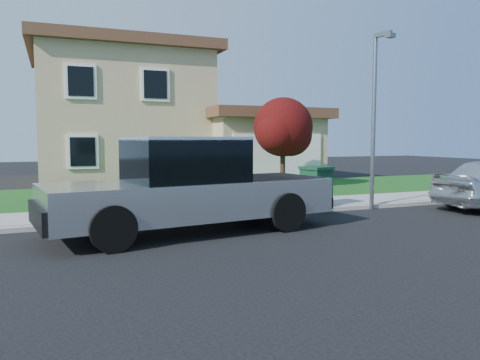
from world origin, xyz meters
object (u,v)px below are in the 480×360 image
woman (242,188)px  pickup_truck (190,188)px  trash_bin (316,186)px  street_lamp (375,110)px  ornamental_tree (284,130)px

woman → pickup_truck: bearing=43.0°
trash_bin → street_lamp: size_ratio=0.22×
ornamental_tree → street_lamp: street_lamp is taller
ornamental_tree → street_lamp: size_ratio=0.72×
pickup_truck → trash_bin: size_ratio=5.88×
woman → street_lamp: size_ratio=0.32×
ornamental_tree → trash_bin: bearing=-107.7°
trash_bin → ornamental_tree: bearing=59.7°
woman → street_lamp: street_lamp is taller
trash_bin → street_lamp: street_lamp is taller
ornamental_tree → pickup_truck: bearing=-130.1°
pickup_truck → ornamental_tree: size_ratio=1.82×
ornamental_tree → street_lamp: bearing=-90.6°
pickup_truck → woman: size_ratio=4.13×
pickup_truck → trash_bin: (4.40, 1.74, -0.28)m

